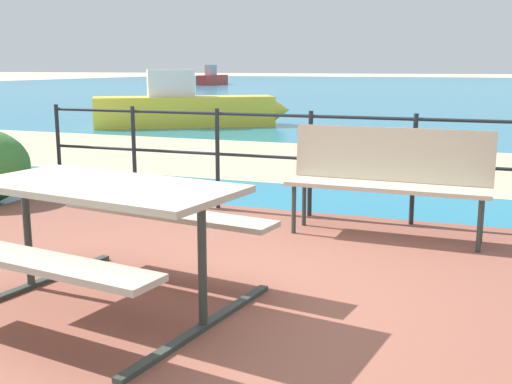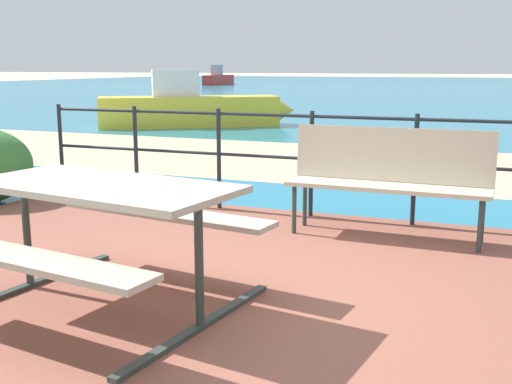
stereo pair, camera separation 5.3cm
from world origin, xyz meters
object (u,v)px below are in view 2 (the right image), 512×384
Objects in this scene: boat_mid at (219,79)px; picnic_table at (104,212)px; boat_near at (193,108)px; park_bench at (389,173)px.

picnic_table is at bearing -159.94° from boat_mid.
boat_near is at bearing 122.87° from picnic_table.
picnic_table is 47.83m from boat_mid.
picnic_table is 0.34× the size of boat_mid.
boat_near is 0.86× the size of boat_mid.
boat_near is at bearing -160.18° from boat_mid.
boat_mid reaches higher than park_bench.
boat_near is at bearing 126.96° from park_bench.
picnic_table is 12.25m from boat_near.
boat_near reaches higher than picnic_table.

